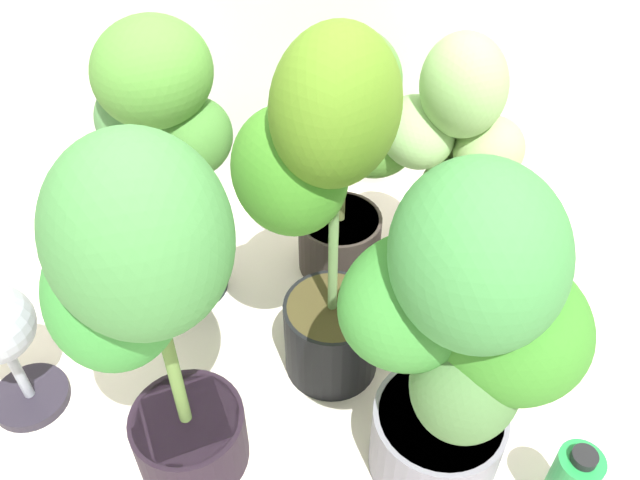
# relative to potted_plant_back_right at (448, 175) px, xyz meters

# --- Properties ---
(ground_plane) EXTENTS (8.00, 8.00, 0.00)m
(ground_plane) POSITION_rel_potted_plant_back_right_xyz_m (-0.31, -0.40, -0.41)
(ground_plane) COLOR silver
(ground_plane) RESTS_ON ground
(potted_plant_back_right) EXTENTS (0.37, 0.29, 0.76)m
(potted_plant_back_right) POSITION_rel_potted_plant_back_right_xyz_m (0.00, 0.00, 0.00)
(potted_plant_back_right) COLOR #2D251E
(potted_plant_back_right) RESTS_ON ground
(potted_plant_back_left) EXTENTS (0.38, 0.36, 0.79)m
(potted_plant_back_left) POSITION_rel_potted_plant_back_right_xyz_m (-0.66, 0.01, 0.08)
(potted_plant_back_left) COLOR black
(potted_plant_back_left) RESTS_ON ground
(potted_plant_center) EXTENTS (0.41, 0.35, 0.91)m
(potted_plant_center) POSITION_rel_potted_plant_back_right_xyz_m (-0.30, -0.24, 0.12)
(potted_plant_center) COLOR black
(potted_plant_center) RESTS_ON ground
(potted_plant_front_left) EXTENTS (0.42, 0.36, 0.86)m
(potted_plant_front_left) POSITION_rel_potted_plant_back_right_xyz_m (-0.60, -0.50, 0.13)
(potted_plant_front_left) COLOR black
(potted_plant_front_left) RESTS_ON ground
(potted_plant_back_center) EXTENTS (0.45, 0.39, 0.72)m
(potted_plant_back_center) POSITION_rel_potted_plant_back_right_xyz_m (-0.25, 0.10, 0.03)
(potted_plant_back_center) COLOR #302824
(potted_plant_back_center) RESTS_ON ground
(potted_plant_front_right) EXTENTS (0.54, 0.43, 0.81)m
(potted_plant_front_right) POSITION_rel_potted_plant_back_right_xyz_m (-0.05, -0.52, 0.06)
(potted_plant_front_right) COLOR slate
(potted_plant_front_right) RESTS_ON ground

